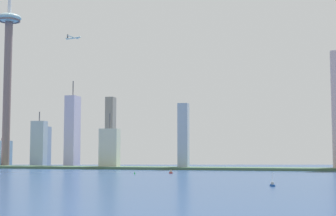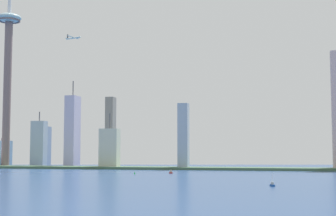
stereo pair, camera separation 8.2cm
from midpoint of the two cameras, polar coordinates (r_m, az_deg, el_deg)
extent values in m
cube|color=#436144|center=(714.05, 1.16, -6.72)|extent=(895.09, 48.54, 3.42)
cylinder|color=#766161|center=(848.68, -17.46, 1.74)|extent=(12.13, 12.13, 238.60)
ellipsoid|color=#A1C4CD|center=(870.34, -17.26, 9.56)|extent=(38.14, 38.14, 13.45)
torus|color=#766161|center=(869.18, -17.26, 9.26)|extent=(35.11, 35.11, 2.69)
cube|color=beige|center=(748.61, -6.52, -4.52)|extent=(27.47, 16.78, 57.88)
cylinder|color=#4C4C51|center=(750.01, -6.49, -1.45)|extent=(1.60, 1.60, 22.43)
cube|color=#98AEBD|center=(847.91, -14.18, -3.92)|extent=(22.69, 15.16, 73.88)
cylinder|color=#4C4C51|center=(849.82, -14.11, -0.91)|extent=(1.60, 1.60, 15.14)
cube|color=#B1ACD0|center=(819.76, -10.59, -2.60)|extent=(16.70, 25.61, 112.42)
cylinder|color=#4C4C51|center=(825.35, -10.52, 2.14)|extent=(1.60, 1.60, 24.07)
cube|color=#6C90AB|center=(907.33, -17.66, -4.86)|extent=(16.05, 18.11, 43.27)
cube|color=#4D4E5B|center=(907.61, -17.62, -3.36)|extent=(9.63, 10.87, 4.25)
cube|color=#7288A3|center=(890.59, -13.59, -4.18)|extent=(12.65, 25.52, 67.42)
cube|color=#98A9BE|center=(715.04, 1.73, -3.16)|extent=(14.29, 13.55, 92.04)
cube|color=gray|center=(843.24, -6.42, -2.66)|extent=(13.34, 16.74, 114.18)
cube|color=#B22E25|center=(577.67, 0.31, -7.22)|extent=(5.71, 8.69, 1.31)
cube|color=#99A9A0|center=(577.60, 0.31, -7.04)|extent=(3.27, 4.10, 2.32)
cube|color=#12428F|center=(362.40, 11.54, -8.44)|extent=(4.02, 6.97, 1.29)
cube|color=#A3A49C|center=(362.31, 11.54, -8.20)|extent=(2.23, 3.23, 1.66)
cylinder|color=silver|center=(362.10, 11.53, -7.57)|extent=(0.24, 0.24, 6.32)
cone|color=green|center=(559.87, -3.73, -7.20)|extent=(1.53, 1.53, 2.93)
cylinder|color=silver|center=(730.63, -10.50, 7.67)|extent=(24.06, 8.44, 2.20)
sphere|color=silver|center=(723.03, -9.75, 7.79)|extent=(2.20, 2.20, 2.20)
cube|color=silver|center=(730.84, -10.50, 7.74)|extent=(8.48, 22.89, 0.50)
cube|color=silver|center=(737.17, -11.11, 7.59)|extent=(3.85, 8.25, 0.40)
cube|color=#2D333D|center=(737.89, -11.11, 7.84)|extent=(1.89, 0.96, 5.00)
camera|label=1|loc=(0.04, -90.00, 0.00)|focal=54.77mm
camera|label=2|loc=(0.04, 90.00, 0.00)|focal=54.77mm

